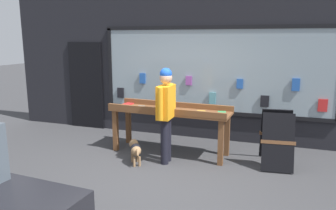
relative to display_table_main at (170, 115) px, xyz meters
The scene contains 6 objects.
ground_plane 1.38m from the display_table_main, 89.97° to the right, with size 40.00×40.00×0.00m, color #38383A.
shopfront_facade 1.57m from the display_table_main, 89.94° to the left, with size 8.82×0.29×3.50m.
display_table_main is the anchor object (origin of this frame).
person_browsing 0.56m from the display_table_main, 79.42° to the right, with size 0.23×0.67×1.69m.
small_dog 0.97m from the display_table_main, 118.69° to the right, with size 0.39×0.50×0.39m.
sandwich_board_sign 1.97m from the display_table_main, ahead, with size 0.62×0.85×0.96m.
Camera 1 is at (1.95, -4.59, 2.18)m, focal length 35.00 mm.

